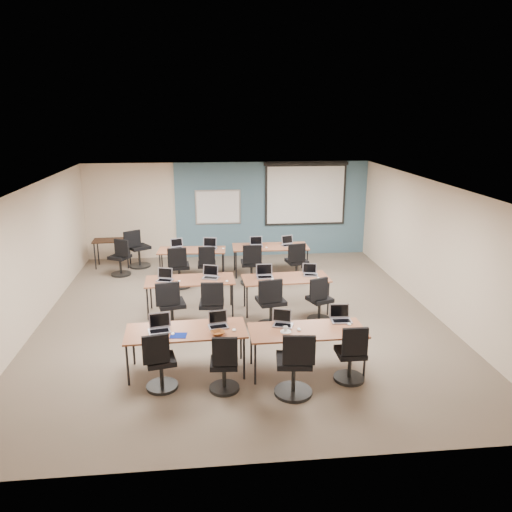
{
  "coord_description": "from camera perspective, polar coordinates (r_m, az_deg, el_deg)",
  "views": [
    {
      "loc": [
        -0.67,
        -9.51,
        4.07
      ],
      "look_at": [
        0.36,
        0.4,
        1.16
      ],
      "focal_mm": 35.0,
      "sensor_mm": 36.0,
      "label": 1
    }
  ],
  "objects": [
    {
      "name": "task_chair_1",
      "position": [
        7.61,
        -3.64,
        -12.68
      ],
      "size": [
        0.46,
        0.46,
        0.95
      ],
      "rotation": [
        0.0,
        0.0,
        -0.06
      ],
      "color": "black",
      "rests_on": "floor"
    },
    {
      "name": "task_chair_0",
      "position": [
        7.77,
        -10.92,
        -12.24
      ],
      "size": [
        0.48,
        0.48,
        0.97
      ],
      "rotation": [
        0.0,
        0.0,
        0.21
      ],
      "color": "black",
      "rests_on": "floor"
    },
    {
      "name": "mouse_8",
      "position": [
        12.47,
        -8.15,
        0.63
      ],
      "size": [
        0.07,
        0.11,
        0.04
      ],
      "primitive_type": "ellipsoid",
      "rotation": [
        0.0,
        0.0,
        -0.02
      ],
      "color": "white",
      "rests_on": "training_table_back_left"
    },
    {
      "name": "spare_chair_a",
      "position": [
        13.74,
        -13.38,
        0.49
      ],
      "size": [
        0.64,
        0.57,
        1.05
      ],
      "rotation": [
        0.0,
        0.0,
        0.58
      ],
      "color": "black",
      "rests_on": "floor"
    },
    {
      "name": "snack_bowl",
      "position": [
        7.84,
        -4.38,
        -8.77
      ],
      "size": [
        0.26,
        0.26,
        0.05
      ],
      "primitive_type": "imported",
      "rotation": [
        0.0,
        0.0,
        0.32
      ],
      "color": "brown",
      "rests_on": "training_table_front_left"
    },
    {
      "name": "task_chair_10",
      "position": [
        12.06,
        -0.5,
        -1.32
      ],
      "size": [
        0.55,
        0.55,
        1.03
      ],
      "rotation": [
        0.0,
        0.0,
        -0.0
      ],
      "color": "black",
      "rests_on": "floor"
    },
    {
      "name": "projector_screen",
      "position": [
        14.38,
        5.69,
        7.46
      ],
      "size": [
        2.4,
        0.1,
        1.82
      ],
      "color": "black",
      "rests_on": "wall_back"
    },
    {
      "name": "wall_left",
      "position": [
        10.44,
        -24.31,
        -0.3
      ],
      "size": [
        0.04,
        9.0,
        2.7
      ],
      "primitive_type": "cube",
      "color": "beige",
      "rests_on": "ground"
    },
    {
      "name": "laptop_6",
      "position": [
        10.41,
        1.0,
        -2.07
      ],
      "size": [
        0.34,
        0.29,
        0.26
      ],
      "rotation": [
        0.0,
        0.0,
        0.01
      ],
      "color": "silver",
      "rests_on": "training_table_mid_right"
    },
    {
      "name": "mouse_5",
      "position": [
        10.16,
        -3.35,
        -2.88
      ],
      "size": [
        0.07,
        0.1,
        0.03
      ],
      "primitive_type": "ellipsoid",
      "rotation": [
        0.0,
        0.0,
        0.09
      ],
      "color": "white",
      "rests_on": "training_table_mid_left"
    },
    {
      "name": "laptop_1",
      "position": [
        8.12,
        -4.35,
        -7.61
      ],
      "size": [
        0.31,
        0.26,
        0.24
      ],
      "rotation": [
        0.0,
        0.0,
        0.17
      ],
      "color": "#A8A8AF",
      "rests_on": "training_table_front_left"
    },
    {
      "name": "blue_mousepad",
      "position": [
        7.88,
        -8.86,
        -8.97
      ],
      "size": [
        0.27,
        0.23,
        0.01
      ],
      "primitive_type": "cube",
      "rotation": [
        0.0,
        0.0,
        -0.09
      ],
      "color": "navy",
      "rests_on": "training_table_front_left"
    },
    {
      "name": "floor",
      "position": [
        10.37,
        -1.78,
        -6.84
      ],
      "size": [
        8.0,
        9.0,
        0.02
      ],
      "primitive_type": "cube",
      "color": "#6B6354",
      "rests_on": "ground"
    },
    {
      "name": "laptop_10",
      "position": [
        12.76,
        0.05,
        1.38
      ],
      "size": [
        0.32,
        0.27,
        0.24
      ],
      "rotation": [
        0.0,
        0.0,
        -0.04
      ],
      "color": "silver",
      "rests_on": "training_table_back_right"
    },
    {
      "name": "laptop_0",
      "position": [
        8.09,
        -10.97,
        -7.92
      ],
      "size": [
        0.34,
        0.29,
        0.26
      ],
      "rotation": [
        0.0,
        0.0,
        0.19
      ],
      "color": "#B4B4B9",
      "rests_on": "training_table_front_left"
    },
    {
      "name": "task_chair_11",
      "position": [
        12.27,
        4.66,
        -1.09
      ],
      "size": [
        0.53,
        0.53,
        1.01
      ],
      "rotation": [
        0.0,
        0.0,
        0.2
      ],
      "color": "black",
      "rests_on": "floor"
    },
    {
      "name": "training_table_back_right",
      "position": [
        12.81,
        1.64,
        0.96
      ],
      "size": [
        1.93,
        0.8,
        0.73
      ],
      "rotation": [
        0.0,
        0.0,
        -0.02
      ],
      "color": "olive",
      "rests_on": "floor"
    },
    {
      "name": "task_chair_9",
      "position": [
        12.15,
        -5.63,
        -1.38
      ],
      "size": [
        0.49,
        0.49,
        0.97
      ],
      "rotation": [
        0.0,
        0.0,
        -0.02
      ],
      "color": "black",
      "rests_on": "floor"
    },
    {
      "name": "laptop_3",
      "position": [
        8.42,
        9.65,
        -6.86
      ],
      "size": [
        0.33,
        0.28,
        0.25
      ],
      "rotation": [
        0.0,
        0.0,
        -0.05
      ],
      "color": "#BBBBC3",
      "rests_on": "training_table_front_right"
    },
    {
      "name": "whiteboard",
      "position": [
        14.19,
        -4.37,
        5.58
      ],
      "size": [
        1.28,
        0.03,
        0.98
      ],
      "color": "#B5B5B5",
      "rests_on": "wall_back"
    },
    {
      "name": "mouse_3",
      "position": [
        8.3,
        10.62,
        -7.66
      ],
      "size": [
        0.07,
        0.1,
        0.03
      ],
      "primitive_type": "ellipsoid",
      "rotation": [
        0.0,
        0.0,
        -0.12
      ],
      "color": "white",
      "rests_on": "training_table_front_right"
    },
    {
      "name": "task_chair_4",
      "position": [
        9.68,
        -9.68,
        -6.07
      ],
      "size": [
        0.55,
        0.55,
        1.03
      ],
      "rotation": [
        0.0,
        0.0,
        0.21
      ],
      "color": "black",
      "rests_on": "floor"
    },
    {
      "name": "training_table_mid_left",
      "position": [
        10.38,
        -7.53,
        -2.9
      ],
      "size": [
        1.82,
        0.76,
        0.73
      ],
      "rotation": [
        0.0,
        0.0,
        0.03
      ],
      "color": "olive",
      "rests_on": "floor"
    },
    {
      "name": "mouse_10",
      "position": [
        12.63,
        1.2,
        0.99
      ],
      "size": [
        0.06,
        0.09,
        0.03
      ],
      "primitive_type": "ellipsoid",
      "rotation": [
        0.0,
        0.0,
        -0.02
      ],
      "color": "white",
      "rests_on": "training_table_back_right"
    },
    {
      "name": "training_table_front_left",
      "position": [
        8.07,
        -7.97,
        -8.65
      ],
      "size": [
        1.9,
        0.79,
        0.73
      ],
      "rotation": [
        0.0,
        0.0,
        0.04
      ],
      "color": "#966542",
      "rests_on": "floor"
    },
    {
      "name": "task_chair_6",
      "position": [
        9.65,
        1.69,
        -5.86
      ],
      "size": [
        0.57,
        0.57,
        1.04
      ],
      "rotation": [
        0.0,
        0.0,
        0.18
      ],
      "color": "black",
      "rests_on": "floor"
    },
    {
      "name": "training_table_front_right",
      "position": [
        8.05,
        5.85,
        -8.65
      ],
      "size": [
        1.84,
        0.77,
        0.73
      ],
      "rotation": [
        0.0,
        0.0,
        0.01
      ],
      "color": "brown",
      "rests_on": "floor"
    },
    {
      "name": "training_table_back_left",
      "position": [
        12.58,
        -7.34,
        0.51
      ],
      "size": [
        1.67,
        0.7,
        0.73
      ],
      "rotation": [
        0.0,
        0.0,
        -0.06
      ],
      "color": "olive",
      "rests_on": "floor"
    },
    {
      "name": "task_chair_3",
      "position": [
        7.99,
        10.82,
        -11.4
      ],
      "size": [
        0.48,
        0.48,
        0.97
      ],
      "rotation": [
        0.0,
        0.0,
        0.0
      ],
      "color": "black",
      "rests_on": "floor"
    },
    {
      "name": "task_chair_7",
      "position": [
        10.02,
        7.23,
        -5.38
      ],
      "size": [
        0.5,
        0.48,
        0.96
      ],
      "rotation": [
        0.0,
        0.0,
        0.38
      ],
      "color": "black",
      "rests_on": "floor"
    },
    {
      "name": "wall_back",
      "position": [
        14.29,
        -3.16,
        5.28
      ],
      "size": [
        8.0,
        0.04,
        2.7
      ],
      "primitive_type": "cube",
      "color": "beige",
      "rests_on": "ground"
    },
    {
      "name": "wall_right",
      "position": [
        10.94,
        19.54,
        0.92
      ],
      "size": [
        0.04,
        9.0,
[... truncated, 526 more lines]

